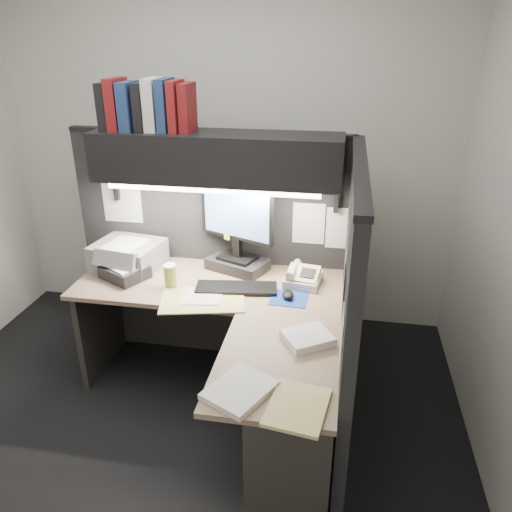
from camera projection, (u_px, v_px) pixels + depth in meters
name	position (u px, v px, depth m)	size (l,w,h in m)	color
floor	(174.00, 430.00, 3.02)	(3.50, 3.50, 0.00)	black
wall_back	(225.00, 154.00, 3.82)	(3.50, 0.04, 2.70)	silver
partition_back	(213.00, 249.00, 3.53)	(1.90, 0.06, 1.60)	black
partition_right	(348.00, 315.00, 2.70)	(0.06, 1.50, 1.60)	black
desk	(242.00, 378.00, 2.77)	(1.70, 1.53, 0.73)	#897057
overhead_shelf	(216.00, 157.00, 3.07)	(1.55, 0.34, 0.30)	black
task_light_tube	(212.00, 190.00, 3.01)	(0.04, 0.04, 1.32)	white
monitor	(237.00, 238.00, 3.30)	(0.52, 0.37, 0.58)	black
keyboard	(236.00, 288.00, 3.12)	(0.50, 0.17, 0.02)	black
mousepad	(289.00, 299.00, 3.01)	(0.22, 0.20, 0.00)	navy
mouse	(288.00, 294.00, 3.01)	(0.07, 0.11, 0.04)	black
telephone	(303.00, 278.00, 3.18)	(0.22, 0.23, 0.09)	beige
coffee_cup	(170.00, 277.00, 3.13)	(0.08, 0.08, 0.14)	#C0B74D
printer	(128.00, 255.00, 3.41)	(0.43, 0.36, 0.17)	gray
notebook_stack	(125.00, 272.00, 3.26)	(0.27, 0.23, 0.08)	black
open_folder	(203.00, 300.00, 2.99)	(0.50, 0.32, 0.01)	#D0C275
paper_stack_a	(308.00, 338.00, 2.58)	(0.23, 0.20, 0.04)	white
paper_stack_b	(240.00, 390.00, 2.22)	(0.24, 0.29, 0.03)	white
manila_stack	(297.00, 407.00, 2.13)	(0.24, 0.31, 0.02)	#D0C275
binder_row	(146.00, 106.00, 3.01)	(0.56, 0.26, 0.31)	black
pinned_papers	(258.00, 239.00, 3.03)	(1.76, 1.31, 0.51)	white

